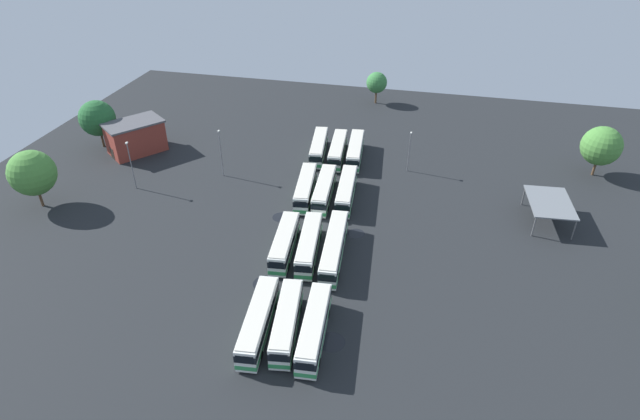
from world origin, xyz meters
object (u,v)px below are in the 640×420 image
bus_row2_slot1 (309,244)px  lamp_post_by_building (409,150)px  tree_northeast (601,146)px  bus_row1_slot0 (305,188)px  bus_row0_slot1 (338,150)px  depot_building (136,137)px  lamp_post_far_corner (221,152)px  bus_row0_slot0 (319,147)px  tree_east_edge (97,118)px  bus_row3_slot1 (287,322)px  bus_row3_slot2 (314,328)px  bus_row2_slot2 (334,247)px  lamp_post_near_entrance (131,164)px  maintenance_shelter (550,203)px  tree_northwest (377,83)px  bus_row3_slot0 (258,321)px  bus_row1_slot2 (346,191)px  bus_row0_slot2 (355,150)px  bus_row2_slot0 (285,243)px  bus_row1_slot1 (324,190)px  tree_north_edge (32,173)px

bus_row2_slot1 → lamp_post_by_building: bearing=158.3°
bus_row2_slot1 → tree_northeast: tree_northeast is taller
lamp_post_by_building → bus_row1_slot0: bearing=-50.1°
bus_row0_slot1 → lamp_post_by_building: (1.99, 13.50, 2.46)m
depot_building → lamp_post_far_corner: (5.32, 20.06, 1.71)m
bus_row0_slot0 → lamp_post_far_corner: lamp_post_far_corner is taller
bus_row0_slot0 → tree_east_edge: bearing=-81.9°
bus_row2_slot1 → tree_northeast: 56.28m
bus_row3_slot1 → bus_row3_slot2: bearing=86.6°
bus_row3_slot2 → bus_row2_slot2: bearing=-176.4°
bus_row3_slot2 → lamp_post_near_entrance: (-26.71, -38.42, 2.99)m
maintenance_shelter → tree_northwest: 55.04m
bus_row2_slot2 → tree_northeast: size_ratio=1.61×
bus_row2_slot2 → tree_east_edge: tree_east_edge is taller
bus_row2_slot2 → bus_row3_slot0: size_ratio=1.15×
bus_row0_slot1 → bus_row1_slot2: same height
bus_row0_slot2 → lamp_post_by_building: size_ratio=1.69×
bus_row3_slot1 → tree_northwest: size_ratio=1.64×
bus_row3_slot2 → tree_east_edge: (-40.14, -53.31, 4.27)m
bus_row0_slot0 → bus_row1_slot2: 17.01m
bus_row1_slot0 → tree_east_edge: (-9.44, -44.22, 4.27)m
bus_row2_slot2 → depot_building: (-24.11, -44.50, 1.33)m
bus_row2_slot2 → maintenance_shelter: maintenance_shelter is taller
lamp_post_by_building → tree_northwest: lamp_post_by_building is taller
bus_row0_slot0 → tree_northwest: bearing=167.3°
bus_row2_slot0 → tree_east_edge: size_ratio=1.26×
tree_northeast → bus_row2_slot0: bearing=-53.7°
bus_row3_slot1 → maintenance_shelter: size_ratio=1.22×
bus_row3_slot1 → lamp_post_by_building: bearing=167.0°
bus_row3_slot1 → tree_northeast: (-49.96, 42.93, 3.99)m
bus_row0_slot1 → bus_row3_slot0: bearing=0.1°
bus_row1_slot2 → bus_row3_slot0: bearing=-7.8°
bus_row2_slot1 → tree_northwest: (-60.77, 0.79, 3.21)m
bus_row3_slot0 → bus_row0_slot1: bearing=-179.9°
maintenance_shelter → lamp_post_far_corner: lamp_post_far_corner is taller
bus_row3_slot0 → lamp_post_near_entrance: 41.91m
bus_row0_slot0 → bus_row0_slot1: bearing=85.1°
tree_east_edge → maintenance_shelter: bearing=84.6°
lamp_post_far_corner → tree_northeast: bearing=103.6°
bus_row1_slot0 → lamp_post_far_corner: 17.04m
bus_row1_slot2 → bus_row3_slot1: same height
bus_row2_slot0 → maintenance_shelter: 41.27m
bus_row3_slot0 → bus_row3_slot2: same height
bus_row0_slot0 → bus_row1_slot1: size_ratio=1.00×
bus_row0_slot0 → bus_row0_slot2: size_ratio=0.98×
lamp_post_near_entrance → bus_row2_slot2: bearing=73.6°
lamp_post_near_entrance → tree_northeast: bearing=106.7°
bus_row0_slot0 → bus_row3_slot2: same height
bus_row3_slot0 → tree_north_edge: (-18.49, -43.79, 4.33)m
lamp_post_far_corner → bus_row2_slot1: bearing=47.7°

